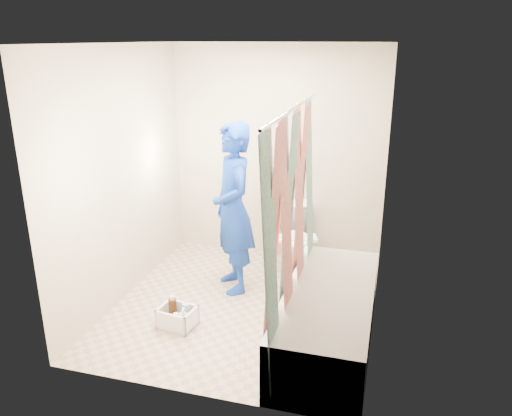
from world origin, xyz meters
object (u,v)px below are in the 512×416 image
(bathtub, at_px, (328,316))
(plumber, at_px, (233,209))
(cleaning_caddy, at_px, (178,318))
(toilet, at_px, (295,239))

(bathtub, height_order, plumber, plumber)
(cleaning_caddy, bearing_deg, plumber, 82.01)
(bathtub, bearing_deg, plumber, 144.27)
(bathtub, height_order, toilet, toilet)
(cleaning_caddy, bearing_deg, bathtub, 11.80)
(bathtub, distance_m, plumber, 1.43)
(toilet, distance_m, plumber, 0.93)
(bathtub, height_order, cleaning_caddy, bathtub)
(bathtub, bearing_deg, cleaning_caddy, -176.28)
(toilet, relative_size, cleaning_caddy, 2.06)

